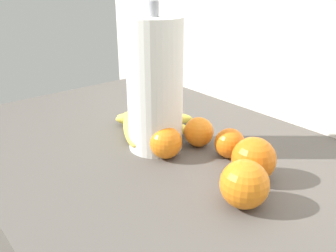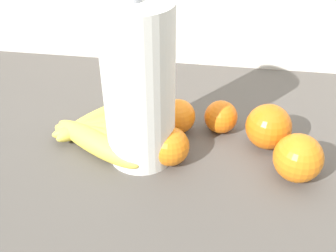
# 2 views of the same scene
# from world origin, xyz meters

# --- Properties ---
(wall_back) EXTENTS (1.90, 0.06, 1.30)m
(wall_back) POSITION_xyz_m (0.00, 0.39, 0.65)
(wall_back) COLOR silver
(wall_back) RESTS_ON ground
(banana_bunch) EXTENTS (0.21, 0.24, 0.04)m
(banana_bunch) POSITION_xyz_m (-0.31, 0.03, 0.94)
(banana_bunch) COLOR #E4CA4C
(banana_bunch) RESTS_ON counter
(orange_center) EXTENTS (0.06, 0.06, 0.06)m
(orange_center) POSITION_xyz_m (-0.09, 0.09, 0.95)
(orange_center) COLOR orange
(orange_center) RESTS_ON counter
(orange_far_right) EXTENTS (0.07, 0.07, 0.07)m
(orange_far_right) POSITION_xyz_m (-0.17, -0.01, 0.96)
(orange_far_right) COLOR orange
(orange_far_right) RESTS_ON counter
(orange_front) EXTENTS (0.08, 0.08, 0.08)m
(orange_front) POSITION_xyz_m (0.00, 0.06, 0.96)
(orange_front) COLOR orange
(orange_front) RESTS_ON counter
(orange_back_left) EXTENTS (0.07, 0.07, 0.07)m
(orange_back_left) POSITION_xyz_m (-0.17, 0.08, 0.95)
(orange_back_left) COLOR orange
(orange_back_left) RESTS_ON counter
(orange_right) EXTENTS (0.08, 0.08, 0.08)m
(orange_right) POSITION_xyz_m (0.04, -0.02, 0.96)
(orange_right) COLOR orange
(orange_right) RESTS_ON counter
(paper_towel_roll) EXTENTS (0.12, 0.12, 0.31)m
(paper_towel_roll) POSITION_xyz_m (-0.23, 0.00, 1.06)
(paper_towel_roll) COLOR white
(paper_towel_roll) RESTS_ON counter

